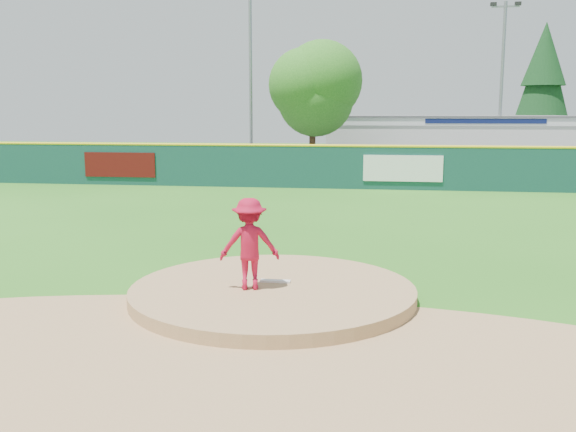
# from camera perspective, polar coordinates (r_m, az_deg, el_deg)

# --- Properties ---
(ground) EXTENTS (120.00, 120.00, 0.00)m
(ground) POSITION_cam_1_polar(r_m,az_deg,el_deg) (12.53, -1.35, -7.35)
(ground) COLOR #286B19
(ground) RESTS_ON ground
(pitchers_mound) EXTENTS (5.50, 5.50, 0.50)m
(pitchers_mound) POSITION_cam_1_polar(r_m,az_deg,el_deg) (12.53, -1.35, -7.35)
(pitchers_mound) COLOR #9E774C
(pitchers_mound) RESTS_ON ground
(pitching_rubber) EXTENTS (0.60, 0.15, 0.04)m
(pitching_rubber) POSITION_cam_1_polar(r_m,az_deg,el_deg) (12.74, -1.13, -5.80)
(pitching_rubber) COLOR white
(pitching_rubber) RESTS_ON pitchers_mound
(infield_dirt_arc) EXTENTS (15.40, 15.40, 0.01)m
(infield_dirt_arc) POSITION_cam_1_polar(r_m,az_deg,el_deg) (9.75, -4.42, -12.31)
(infield_dirt_arc) COLOR #9E774C
(infield_dirt_arc) RESTS_ON ground
(parking_lot) EXTENTS (44.00, 16.00, 0.02)m
(parking_lot) POSITION_cam_1_polar(r_m,az_deg,el_deg) (39.05, 5.41, 4.01)
(parking_lot) COLOR #38383A
(parking_lot) RESTS_ON ground
(pitcher) EXTENTS (1.24, 0.88, 1.74)m
(pitcher) POSITION_cam_1_polar(r_m,az_deg,el_deg) (12.11, -3.44, -2.48)
(pitcher) COLOR #AB0E2C
(pitcher) RESTS_ON pitchers_mound
(van) EXTENTS (4.98, 2.75, 1.32)m
(van) POSITION_cam_1_polar(r_m,az_deg,el_deg) (33.60, -0.66, 4.34)
(van) COLOR white
(van) RESTS_ON parking_lot
(pool_building_grp) EXTENTS (15.20, 8.20, 3.31)m
(pool_building_grp) POSITION_cam_1_polar(r_m,az_deg,el_deg) (44.04, 13.67, 6.54)
(pool_building_grp) COLOR silver
(pool_building_grp) RESTS_ON ground
(fence_banners) EXTENTS (17.24, 0.04, 1.20)m
(fence_banners) POSITION_cam_1_polar(r_m,az_deg,el_deg) (30.44, -2.81, 4.41)
(fence_banners) COLOR #520D0B
(fence_banners) RESTS_ON ground
(playground_slide) EXTENTS (1.08, 3.05, 1.68)m
(playground_slide) POSITION_cam_1_polar(r_m,az_deg,el_deg) (38.18, -20.61, 4.60)
(playground_slide) COLOR blue
(playground_slide) RESTS_ON ground
(outfield_fence) EXTENTS (40.00, 0.14, 2.07)m
(outfield_fence) POSITION_cam_1_polar(r_m,az_deg,el_deg) (30.01, 4.51, 4.50)
(outfield_fence) COLOR #133F3A
(outfield_fence) RESTS_ON ground
(deciduous_tree) EXTENTS (5.60, 5.60, 7.36)m
(deciduous_tree) POSITION_cam_1_polar(r_m,az_deg,el_deg) (37.07, 2.21, 10.79)
(deciduous_tree) COLOR #382314
(deciduous_tree) RESTS_ON ground
(conifer_tree) EXTENTS (4.40, 4.40, 9.50)m
(conifer_tree) POSITION_cam_1_polar(r_m,az_deg,el_deg) (49.11, 21.74, 10.94)
(conifer_tree) COLOR #382314
(conifer_tree) RESTS_ON ground
(light_pole_left) EXTENTS (1.75, 0.25, 11.00)m
(light_pole_left) POSITION_cam_1_polar(r_m,az_deg,el_deg) (39.73, -3.35, 12.84)
(light_pole_left) COLOR gray
(light_pole_left) RESTS_ON ground
(light_pole_right) EXTENTS (1.75, 0.25, 10.00)m
(light_pole_right) POSITION_cam_1_polar(r_m,az_deg,el_deg) (41.46, 18.47, 11.54)
(light_pole_right) COLOR gray
(light_pole_right) RESTS_ON ground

